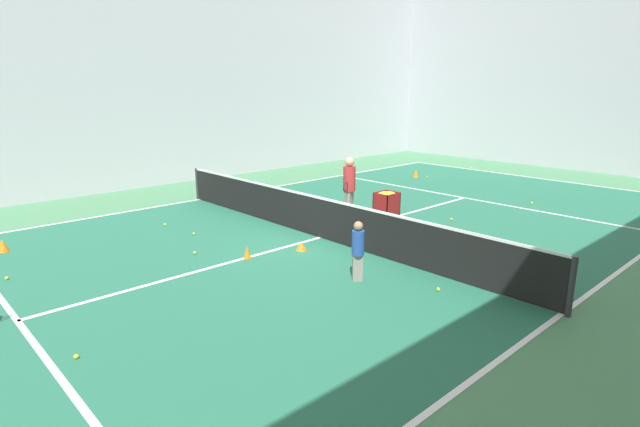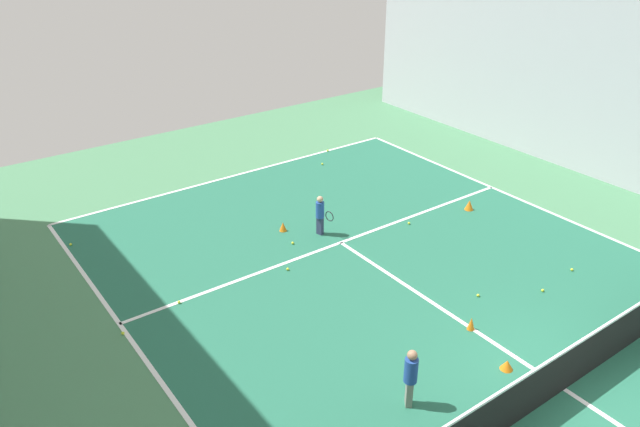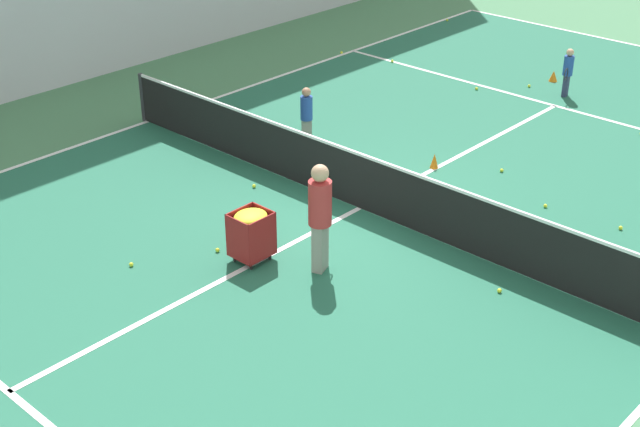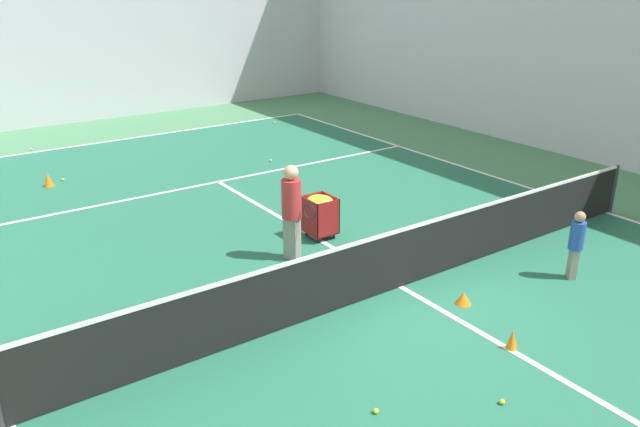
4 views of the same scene
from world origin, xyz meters
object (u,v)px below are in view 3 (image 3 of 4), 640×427
object	(u,v)px
coach_at_net	(320,211)
ball_cart	(251,227)
training_cone_0	(377,178)
training_cone_1	(553,76)
child_midcourt	(307,112)
tennis_net	(360,180)
player_near_baseline	(568,69)

from	to	relation	value
coach_at_net	ball_cart	xyz separation A→B (m)	(0.97, 0.52, -0.42)
training_cone_0	coach_at_net	bearing A→B (deg)	113.71
coach_at_net	training_cone_0	size ratio (longest dim) A/B	6.98
coach_at_net	training_cone_1	xyz separation A→B (m)	(1.74, -10.16, -0.88)
training_cone_1	child_midcourt	bearing A→B (deg)	75.72
tennis_net	ball_cart	bearing A→B (deg)	87.72
training_cone_0	ball_cart	bearing A→B (deg)	95.36
training_cone_0	child_midcourt	bearing A→B (deg)	-11.06
player_near_baseline	training_cone_0	bearing A→B (deg)	-13.82
player_near_baseline	ball_cart	xyz separation A→B (m)	(-0.06, 9.93, -0.05)
child_midcourt	ball_cart	world-z (taller)	child_midcourt
ball_cart	training_cone_1	xyz separation A→B (m)	(0.77, -10.67, -0.46)
player_near_baseline	child_midcourt	distance (m)	6.52
coach_at_net	training_cone_0	distance (m)	3.35
training_cone_1	player_near_baseline	bearing A→B (deg)	133.96
training_cone_1	tennis_net	bearing A→B (deg)	96.07
ball_cart	training_cone_1	size ratio (longest dim) A/B	3.29
player_near_baseline	training_cone_0	size ratio (longest dim) A/B	4.43
tennis_net	training_cone_0	bearing A→B (deg)	-66.88
player_near_baseline	ball_cart	bearing A→B (deg)	-11.11
ball_cart	coach_at_net	bearing A→B (deg)	-151.89
child_midcourt	training_cone_1	bearing A→B (deg)	-156.58
tennis_net	player_near_baseline	world-z (taller)	player_near_baseline
player_near_baseline	child_midcourt	size ratio (longest dim) A/B	0.93
coach_at_net	training_cone_1	size ratio (longest dim) A/B	6.86
tennis_net	coach_at_net	distance (m)	2.19
player_near_baseline	coach_at_net	size ratio (longest dim) A/B	0.63
tennis_net	training_cone_1	bearing A→B (deg)	-83.93
child_midcourt	training_cone_1	size ratio (longest dim) A/B	4.70
coach_at_net	ball_cart	distance (m)	1.18
tennis_net	coach_at_net	size ratio (longest dim) A/B	6.91
child_midcourt	training_cone_1	world-z (taller)	child_midcourt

